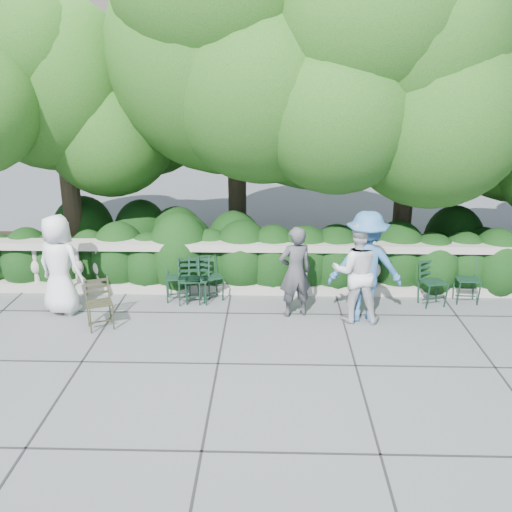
{
  "coord_description": "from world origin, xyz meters",
  "views": [
    {
      "loc": [
        0.27,
        -8.36,
        4.09
      ],
      "look_at": [
        0.0,
        1.0,
        1.0
      ],
      "focal_mm": 40.0,
      "sensor_mm": 36.0,
      "label": 1
    }
  ],
  "objects_px": {
    "chair_c": "(178,303)",
    "chair_e": "(467,305)",
    "chair_b": "(197,305)",
    "person_casual_man": "(357,272)",
    "person_woman_grey": "(295,272)",
    "chair_d": "(214,302)",
    "chair_weathered": "(103,331)",
    "person_businessman": "(59,265)",
    "chair_a": "(190,306)",
    "chair_f": "(435,308)",
    "person_older_blue": "(366,267)"
  },
  "relations": [
    {
      "from": "chair_a",
      "to": "chair_e",
      "type": "height_order",
      "value": "same"
    },
    {
      "from": "chair_c",
      "to": "chair_b",
      "type": "bearing_deg",
      "value": -22.35
    },
    {
      "from": "chair_e",
      "to": "person_casual_man",
      "type": "xyz_separation_m",
      "value": [
        -2.13,
        -0.69,
        0.87
      ]
    },
    {
      "from": "chair_c",
      "to": "person_businessman",
      "type": "relative_size",
      "value": 0.48
    },
    {
      "from": "chair_a",
      "to": "person_casual_man",
      "type": "xyz_separation_m",
      "value": [
        2.9,
        -0.51,
        0.87
      ]
    },
    {
      "from": "chair_a",
      "to": "person_woman_grey",
      "type": "bearing_deg",
      "value": -18.99
    },
    {
      "from": "chair_d",
      "to": "chair_e",
      "type": "distance_m",
      "value": 4.62
    },
    {
      "from": "person_older_blue",
      "to": "chair_d",
      "type": "bearing_deg",
      "value": -10.61
    },
    {
      "from": "chair_weathered",
      "to": "person_businessman",
      "type": "xyz_separation_m",
      "value": [
        -0.9,
        0.76,
        0.88
      ]
    },
    {
      "from": "chair_b",
      "to": "chair_d",
      "type": "bearing_deg",
      "value": 29.7
    },
    {
      "from": "chair_a",
      "to": "chair_b",
      "type": "relative_size",
      "value": 1.0
    },
    {
      "from": "chair_b",
      "to": "chair_f",
      "type": "xyz_separation_m",
      "value": [
        4.29,
        -0.01,
        0.0
      ]
    },
    {
      "from": "chair_c",
      "to": "chair_e",
      "type": "height_order",
      "value": "same"
    },
    {
      "from": "chair_f",
      "to": "chair_c",
      "type": "bearing_deg",
      "value": 164.54
    },
    {
      "from": "person_older_blue",
      "to": "chair_c",
      "type": "bearing_deg",
      "value": -7.17
    },
    {
      "from": "chair_c",
      "to": "chair_d",
      "type": "bearing_deg",
      "value": -3.16
    },
    {
      "from": "chair_f",
      "to": "person_casual_man",
      "type": "bearing_deg",
      "value": -174.75
    },
    {
      "from": "chair_a",
      "to": "person_casual_man",
      "type": "distance_m",
      "value": 3.07
    },
    {
      "from": "chair_e",
      "to": "person_businessman",
      "type": "height_order",
      "value": "person_businessman"
    },
    {
      "from": "chair_d",
      "to": "chair_e",
      "type": "xyz_separation_m",
      "value": [
        4.62,
        0.0,
        0.0
      ]
    },
    {
      "from": "chair_e",
      "to": "person_businessman",
      "type": "bearing_deg",
      "value": -173.79
    },
    {
      "from": "chair_a",
      "to": "chair_f",
      "type": "distance_m",
      "value": 4.41
    },
    {
      "from": "chair_a",
      "to": "chair_b",
      "type": "distance_m",
      "value": 0.12
    },
    {
      "from": "chair_f",
      "to": "person_woman_grey",
      "type": "distance_m",
      "value": 2.68
    },
    {
      "from": "chair_b",
      "to": "person_woman_grey",
      "type": "relative_size",
      "value": 0.53
    },
    {
      "from": "person_businessman",
      "to": "person_casual_man",
      "type": "bearing_deg",
      "value": -161.56
    },
    {
      "from": "chair_b",
      "to": "person_older_blue",
      "type": "relative_size",
      "value": 0.44
    },
    {
      "from": "chair_f",
      "to": "chair_weathered",
      "type": "bearing_deg",
      "value": 176.99
    },
    {
      "from": "chair_a",
      "to": "chair_f",
      "type": "bearing_deg",
      "value": -8.43
    },
    {
      "from": "person_casual_man",
      "to": "person_older_blue",
      "type": "bearing_deg",
      "value": -158.01
    },
    {
      "from": "chair_d",
      "to": "chair_weathered",
      "type": "xyz_separation_m",
      "value": [
        -1.69,
        -1.27,
        0.0
      ]
    },
    {
      "from": "person_woman_grey",
      "to": "person_businessman",
      "type": "bearing_deg",
      "value": -18.12
    },
    {
      "from": "chair_weathered",
      "to": "person_woman_grey",
      "type": "height_order",
      "value": "person_woman_grey"
    },
    {
      "from": "chair_c",
      "to": "person_casual_man",
      "type": "bearing_deg",
      "value": -18.76
    },
    {
      "from": "chair_a",
      "to": "chair_weathered",
      "type": "bearing_deg",
      "value": -148.1
    },
    {
      "from": "chair_d",
      "to": "chair_f",
      "type": "bearing_deg",
      "value": -28.52
    },
    {
      "from": "chair_f",
      "to": "chair_weathered",
      "type": "height_order",
      "value": "same"
    },
    {
      "from": "chair_d",
      "to": "person_woman_grey",
      "type": "bearing_deg",
      "value": -45.8
    },
    {
      "from": "chair_a",
      "to": "chair_c",
      "type": "xyz_separation_m",
      "value": [
        -0.24,
        0.13,
        0.0
      ]
    },
    {
      "from": "chair_d",
      "to": "person_older_blue",
      "type": "height_order",
      "value": "person_older_blue"
    },
    {
      "from": "chair_d",
      "to": "person_older_blue",
      "type": "bearing_deg",
      "value": -39.97
    },
    {
      "from": "chair_d",
      "to": "person_woman_grey",
      "type": "height_order",
      "value": "person_woman_grey"
    },
    {
      "from": "chair_b",
      "to": "person_casual_man",
      "type": "xyz_separation_m",
      "value": [
        2.78,
        -0.54,
        0.87
      ]
    },
    {
      "from": "chair_a",
      "to": "chair_d",
      "type": "xyz_separation_m",
      "value": [
        0.41,
        0.18,
        0.0
      ]
    },
    {
      "from": "chair_weathered",
      "to": "person_older_blue",
      "type": "distance_m",
      "value": 4.47
    },
    {
      "from": "chair_c",
      "to": "person_older_blue",
      "type": "bearing_deg",
      "value": -17.45
    },
    {
      "from": "chair_b",
      "to": "person_businessman",
      "type": "distance_m",
      "value": 2.48
    },
    {
      "from": "chair_e",
      "to": "chair_weathered",
      "type": "distance_m",
      "value": 6.43
    },
    {
      "from": "chair_weathered",
      "to": "chair_e",
      "type": "bearing_deg",
      "value": -12.88
    },
    {
      "from": "person_businessman",
      "to": "person_older_blue",
      "type": "distance_m",
      "value": 5.22
    }
  ]
}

